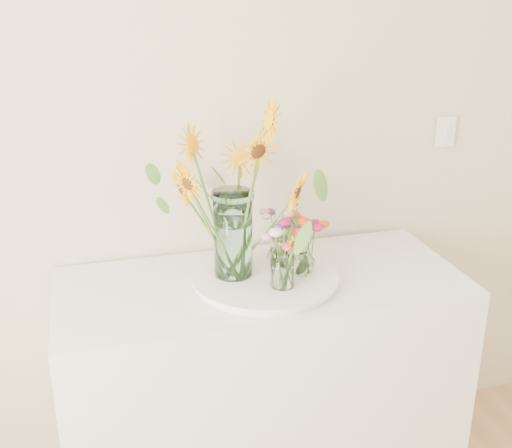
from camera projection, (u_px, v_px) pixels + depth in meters
name	position (u px, v px, depth m)	size (l,w,h in m)	color
counter	(262.00, 390.00, 2.37)	(1.40, 0.60, 0.90)	white
tray	(265.00, 279.00, 2.18)	(0.48, 0.48, 0.03)	white
mason_jar	(233.00, 234.00, 2.13)	(0.13, 0.13, 0.30)	#A6DECC
sunflower_bouquet	(232.00, 192.00, 2.08)	(0.80, 0.80, 0.60)	#FFA605
small_vase_a	(282.00, 269.00, 2.08)	(0.08, 0.08, 0.13)	white
wildflower_posy_a	(283.00, 256.00, 2.06)	(0.19, 0.19, 0.22)	red
small_vase_b	(302.00, 255.00, 2.18)	(0.09, 0.09, 0.13)	white
wildflower_posy_b	(302.00, 243.00, 2.16)	(0.20, 0.20, 0.22)	red
small_vase_c	(282.00, 244.00, 2.27)	(0.07, 0.07, 0.13)	white
wildflower_posy_c	(282.00, 232.00, 2.26)	(0.21, 0.21, 0.22)	red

